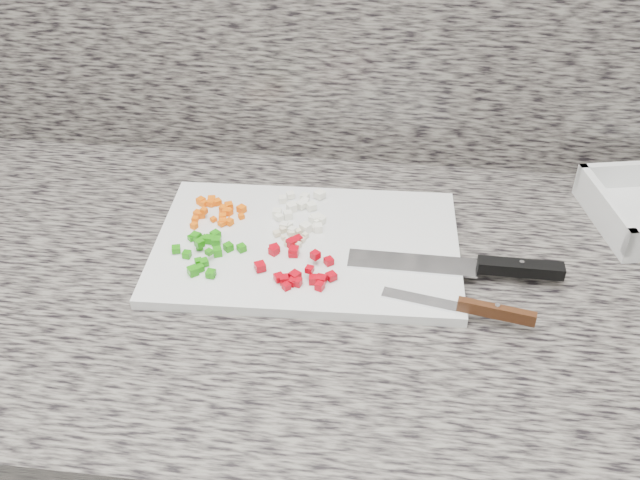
{
  "coord_description": "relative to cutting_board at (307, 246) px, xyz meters",
  "views": [
    {
      "loc": [
        0.12,
        0.74,
        1.48
      ],
      "look_at": [
        0.03,
        1.47,
        0.93
      ],
      "focal_mm": 40.0,
      "sensor_mm": 36.0,
      "label": 1
    }
  ],
  "objects": [
    {
      "name": "onion_pile",
      "position": [
        -0.01,
        0.06,
        0.01
      ],
      "size": [
        0.08,
        0.11,
        0.01
      ],
      "color": "white",
      "rests_on": "cutting_board"
    },
    {
      "name": "red_pepper_pile",
      "position": [
        -0.01,
        -0.06,
        0.01
      ],
      "size": [
        0.11,
        0.11,
        0.02
      ],
      "color": "#A7020F",
      "rests_on": "cutting_board"
    },
    {
      "name": "green_pepper_pile",
      "position": [
        -0.13,
        -0.04,
        0.01
      ],
      "size": [
        0.1,
        0.09,
        0.02
      ],
      "color": "#1D820B",
      "rests_on": "cutting_board"
    },
    {
      "name": "chef_knife",
      "position": [
        0.23,
        -0.03,
        0.01
      ],
      "size": [
        0.27,
        0.04,
        0.02
      ],
      "rotation": [
        0.0,
        0.0,
        -0.01
      ],
      "color": "silver",
      "rests_on": "cutting_board"
    },
    {
      "name": "carrot_pile",
      "position": [
        -0.14,
        0.05,
        0.01
      ],
      "size": [
        0.08,
        0.07,
        0.01
      ],
      "color": "#F25D05",
      "rests_on": "cutting_board"
    },
    {
      "name": "paring_knife",
      "position": [
        0.22,
        -0.11,
        0.01
      ],
      "size": [
        0.18,
        0.05,
        0.02
      ],
      "rotation": [
        0.0,
        0.0,
        -0.19
      ],
      "color": "silver",
      "rests_on": "cutting_board"
    },
    {
      "name": "cutting_board",
      "position": [
        0.0,
        0.0,
        0.0
      ],
      "size": [
        0.41,
        0.28,
        0.01
      ],
      "primitive_type": "cube",
      "rotation": [
        0.0,
        0.0,
        0.04
      ],
      "color": "silver",
      "rests_on": "countertop"
    },
    {
      "name": "countertop",
      "position": [
        -0.01,
        -0.05,
        -0.03
      ],
      "size": [
        3.96,
        0.64,
        0.04
      ],
      "primitive_type": "cube",
      "color": "#69645D",
      "rests_on": "cabinet"
    },
    {
      "name": "garlic_pile",
      "position": [
        -0.02,
        0.0,
        0.01
      ],
      "size": [
        0.05,
        0.04,
        0.01
      ],
      "color": "beige",
      "rests_on": "cutting_board"
    }
  ]
}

